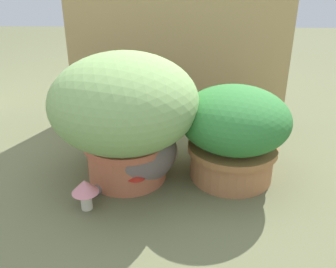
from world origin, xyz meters
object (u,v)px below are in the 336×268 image
Objects in this scene: mushroom_ornament_pink at (85,189)px; mushroom_ornament_red at (136,178)px; grass_planter at (124,110)px; leafy_planter at (234,131)px; cat at (148,151)px.

mushroom_ornament_pink is 0.17m from mushroom_ornament_red.
grass_planter is at bearing 110.18° from mushroom_ornament_red.
leafy_planter is at bearing 23.15° from mushroom_ornament_pink.
leafy_planter is (0.38, 0.01, -0.08)m from grass_planter.
mushroom_ornament_pink is (-0.49, -0.21, -0.11)m from leafy_planter.
grass_planter reaches higher than leafy_planter.
mushroom_ornament_pink is at bearing -152.33° from mushroom_ornament_red.
cat is 0.26m from mushroom_ornament_pink.
grass_planter is 4.73× the size of mushroom_ornament_pink.
mushroom_ornament_pink is 1.12× the size of mushroom_ornament_red.
grass_planter is 1.32× the size of leafy_planter.
grass_planter is 0.39m from leafy_planter.
leafy_planter is 0.54m from mushroom_ornament_pink.
cat is 3.75× the size of mushroom_ornament_red.
leafy_planter is 0.31m from cat.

